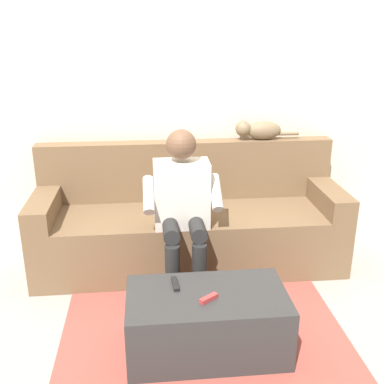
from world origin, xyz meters
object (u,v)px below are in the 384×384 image
(cat_on_backrest, at_px, (258,130))
(remote_black, at_px, (175,284))
(couch, at_px, (189,225))
(coffee_table, at_px, (207,322))
(person_solo_seated, at_px, (182,202))
(remote_red, at_px, (209,298))

(cat_on_backrest, relative_size, remote_black, 3.63)
(couch, xyz_separation_m, coffee_table, (0.00, 1.08, -0.13))
(coffee_table, distance_m, person_solo_seated, 0.87)
(cat_on_backrest, height_order, remote_black, cat_on_backrest)
(cat_on_backrest, distance_m, remote_black, 1.57)
(cat_on_backrest, bearing_deg, person_solo_seated, 42.28)
(couch, bearing_deg, cat_on_backrest, -156.99)
(cat_on_backrest, relative_size, remote_red, 4.47)
(remote_black, height_order, remote_red, remote_red)
(couch, xyz_separation_m, cat_on_backrest, (-0.58, -0.25, 0.70))
(couch, relative_size, cat_on_backrest, 4.54)
(couch, height_order, remote_red, couch)
(person_solo_seated, relative_size, remote_red, 9.90)
(coffee_table, height_order, remote_red, remote_red)
(person_solo_seated, distance_m, remote_black, 0.68)
(coffee_table, xyz_separation_m, remote_black, (0.18, -0.11, 0.20))
(coffee_table, relative_size, remote_black, 6.42)
(couch, distance_m, cat_on_backrest, 0.95)
(coffee_table, distance_m, remote_black, 0.29)
(remote_black, bearing_deg, remote_red, 41.02)
(remote_black, bearing_deg, couch, 165.41)
(couch, bearing_deg, remote_black, 79.77)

